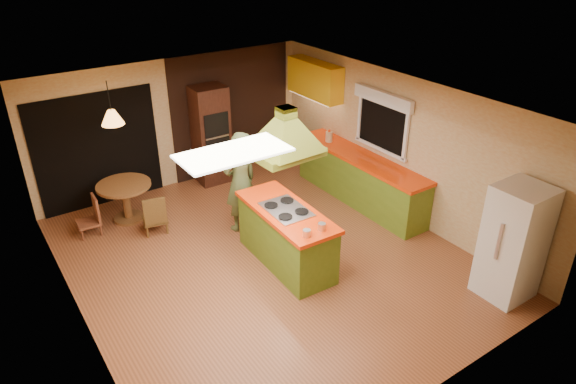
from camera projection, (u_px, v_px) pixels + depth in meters
ground at (266, 257)px, 8.08m from camera, size 6.50×6.50×0.00m
room_walls at (264, 187)px, 7.49m from camera, size 5.50×6.50×6.50m
ceiling_plane at (262, 104)px, 6.91m from camera, size 6.50×6.50×0.00m
brick_panel at (232, 112)px, 10.48m from camera, size 2.64×0.03×2.50m
nook_opening at (98, 151)px, 9.20m from camera, size 2.20×0.03×2.10m
right_counter at (360, 178)px, 9.52m from camera, size 0.62×3.05×0.92m
upper_cabinets at (315, 79)px, 10.06m from camera, size 0.34×1.40×0.70m
window_right at (383, 112)px, 8.89m from camera, size 0.12×1.35×1.06m
fluor_panel at (234, 153)px, 5.49m from camera, size 1.20×0.60×0.03m
kitchen_island at (286, 236)px, 7.76m from camera, size 0.81×1.88×0.94m
range_hood at (286, 125)px, 6.93m from camera, size 0.97×0.72×0.78m
man at (240, 182)px, 8.48m from camera, size 0.69×0.50×1.75m
refrigerator at (513, 243)px, 6.94m from camera, size 0.69×0.65×1.67m
wall_oven at (211, 135)px, 10.07m from camera, size 0.66×0.62×1.95m
dining_table at (125, 195)px, 8.90m from camera, size 0.93×0.93×0.70m
chair_left at (87, 216)px, 8.55m from camera, size 0.38×0.38×0.67m
chair_near at (154, 213)px, 8.61m from camera, size 0.45×0.45×0.71m
pendant_lamp at (112, 117)px, 8.24m from camera, size 0.46×0.46×0.24m
canister_large at (329, 137)px, 9.88m from camera, size 0.17×0.17×0.20m
canister_medium at (329, 137)px, 9.89m from camera, size 0.17×0.17×0.18m
canister_small at (328, 138)px, 9.91m from camera, size 0.11×0.11×0.15m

